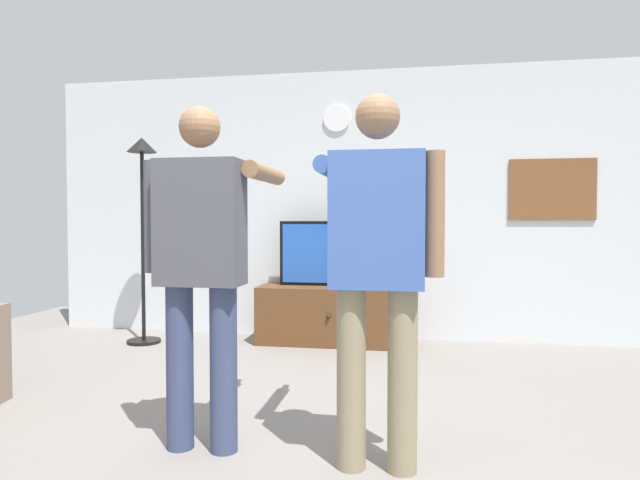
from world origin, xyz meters
TOP-DOWN VIEW (x-y plane):
  - ground_plane at (0.00, 0.00)m, footprint 8.40×8.40m
  - back_wall at (0.00, 2.95)m, footprint 6.40×0.10m
  - tv_stand at (-0.17, 2.60)m, footprint 1.42×0.55m
  - television at (-0.17, 2.65)m, footprint 1.06×0.07m
  - wall_clock at (-0.17, 2.89)m, footprint 0.27×0.03m
  - framed_picture at (1.90, 2.90)m, footprint 0.79×0.04m
  - floor_lamp at (-1.98, 2.29)m, footprint 0.32×0.32m
  - person_standing_nearer_lamp at (-0.47, 0.06)m, footprint 0.61×0.78m
  - person_standing_nearer_couch at (0.43, -0.02)m, footprint 0.62×0.78m

SIDE VIEW (x-z plane):
  - ground_plane at x=0.00m, z-range 0.00..0.00m
  - tv_stand at x=-0.17m, z-range 0.00..0.55m
  - television at x=-0.17m, z-range 0.55..1.18m
  - person_standing_nearer_lamp at x=-0.47m, z-range 0.12..1.89m
  - person_standing_nearer_couch at x=0.43m, z-range 0.13..1.90m
  - back_wall at x=0.00m, z-range 0.00..2.70m
  - floor_lamp at x=-1.98m, z-range 0.43..2.41m
  - framed_picture at x=1.90m, z-range 1.19..1.78m
  - wall_clock at x=-0.17m, z-range 2.09..2.36m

